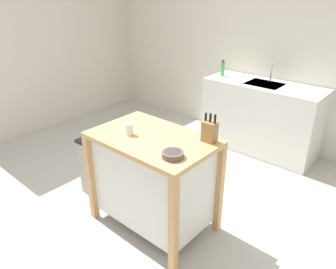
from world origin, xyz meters
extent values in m
plane|color=#ADA8A0|center=(0.00, 0.00, 0.00)|extent=(6.30, 6.30, 0.00)
cube|color=beige|center=(0.00, 2.29, 1.30)|extent=(5.30, 0.10, 2.60)
cube|color=beige|center=(-2.65, 0.84, 1.30)|extent=(0.10, 2.89, 2.60)
cube|color=tan|center=(0.23, -0.11, 0.88)|extent=(1.05, 0.68, 0.04)
cube|color=silver|center=(0.23, -0.11, 0.48)|extent=(0.95, 0.58, 0.76)
cube|color=tan|center=(-0.26, -0.42, 0.43)|extent=(0.06, 0.06, 0.86)
cube|color=tan|center=(0.73, -0.42, 0.43)|extent=(0.06, 0.06, 0.86)
cube|color=tan|center=(-0.26, 0.20, 0.43)|extent=(0.06, 0.06, 0.86)
cube|color=tan|center=(0.73, 0.20, 0.43)|extent=(0.06, 0.06, 0.86)
cube|color=olive|center=(0.64, 0.13, 0.98)|extent=(0.11, 0.09, 0.17)
cylinder|color=black|center=(0.59, 0.13, 1.10)|extent=(0.02, 0.02, 0.06)
cylinder|color=black|center=(0.64, 0.13, 1.10)|extent=(0.02, 0.02, 0.07)
cylinder|color=black|center=(0.68, 0.13, 1.10)|extent=(0.02, 0.02, 0.07)
cylinder|color=#564C47|center=(0.59, -0.27, 0.92)|extent=(0.17, 0.17, 0.05)
cylinder|color=#342D2A|center=(0.59, -0.27, 0.94)|extent=(0.14, 0.14, 0.01)
cylinder|color=silver|center=(0.06, -0.21, 0.95)|extent=(0.07, 0.07, 0.10)
cube|color=gray|center=(-0.53, -0.13, 0.30)|extent=(0.34, 0.26, 0.60)
cube|color=black|center=(-0.53, -0.13, 0.61)|extent=(0.36, 0.28, 0.03)
cube|color=silver|center=(0.26, 1.94, 0.46)|extent=(1.49, 0.60, 0.92)
cube|color=silver|center=(0.26, 1.92, 0.90)|extent=(0.44, 0.36, 0.03)
cylinder|color=#B7BCC1|center=(0.26, 2.08, 1.03)|extent=(0.02, 0.02, 0.22)
cylinder|color=green|center=(-0.35, 1.89, 1.01)|extent=(0.05, 0.05, 0.19)
cylinder|color=black|center=(-0.35, 1.89, 1.12)|extent=(0.03, 0.03, 0.02)
camera|label=1|loc=(1.92, -1.87, 2.05)|focal=34.58mm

